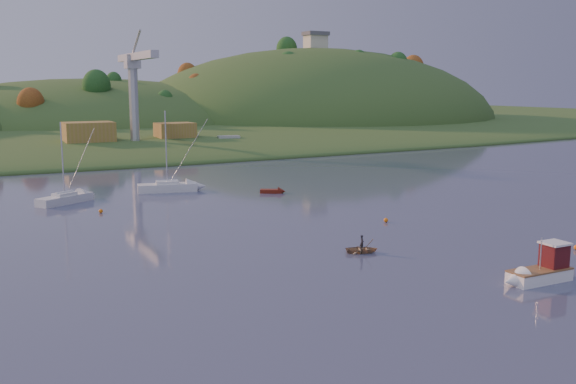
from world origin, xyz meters
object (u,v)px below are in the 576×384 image
canoe (362,249)px  sailboat_far (167,186)px  fishing_boat (536,272)px  red_tender (276,191)px  sailboat_near (65,198)px

canoe → sailboat_far: bearing=30.6°
fishing_boat → canoe: bearing=-62.9°
fishing_boat → red_tender: bearing=-90.5°
sailboat_far → red_tender: bearing=-19.6°
sailboat_far → canoe: 42.97m
fishing_boat → sailboat_far: size_ratio=0.55×
sailboat_near → red_tender: 29.20m
canoe → fishing_boat: bearing=-130.5°
sailboat_far → canoe: size_ratio=3.95×
sailboat_near → red_tender: bearing=-42.1°
sailboat_near → red_tender: sailboat_near is taller
fishing_boat → sailboat_near: 60.50m
canoe → red_tender: size_ratio=0.78×
fishing_boat → canoe: 15.80m
sailboat_far → canoe: bearing=-70.0°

